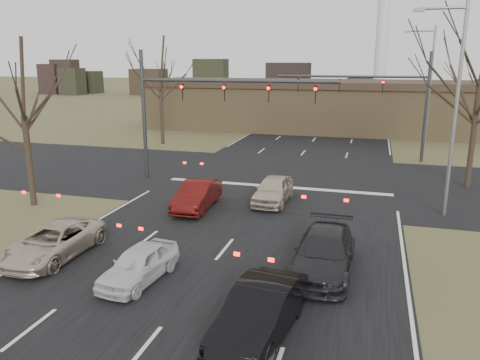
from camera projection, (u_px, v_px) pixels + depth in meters
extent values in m
plane|color=brown|center=(198.00, 283.00, 15.92)|extent=(360.00, 360.00, 0.00)
cube|color=black|center=(338.00, 110.00, 71.80)|extent=(14.00, 300.00, 0.02)
cube|color=black|center=(282.00, 179.00, 29.88)|extent=(200.00, 14.00, 0.02)
cube|color=olive|center=(342.00, 109.00, 50.21)|extent=(42.00, 10.00, 4.60)
cube|color=#38281E|center=(343.00, 84.00, 49.55)|extent=(42.40, 10.40, 0.70)
cylinder|color=silver|center=(383.00, 23.00, 121.89)|extent=(3.20, 3.20, 34.00)
cylinder|color=#383A3D|center=(144.00, 116.00, 29.31)|extent=(0.24, 0.24, 8.00)
cylinder|color=#383A3D|center=(236.00, 81.00, 27.16)|extent=(12.00, 0.18, 0.18)
imported|color=black|center=(183.00, 92.00, 28.22)|extent=(0.16, 0.20, 1.00)
imported|color=black|center=(225.00, 93.00, 27.51)|extent=(0.16, 0.20, 1.00)
imported|color=black|center=(269.00, 94.00, 26.80)|extent=(0.16, 0.20, 1.00)
imported|color=black|center=(316.00, 95.00, 26.09)|extent=(0.16, 0.20, 1.00)
cylinder|color=#383A3D|center=(426.00, 108.00, 33.95)|extent=(0.24, 0.24, 8.00)
cylinder|color=#383A3D|center=(351.00, 77.00, 34.87)|extent=(11.00, 0.18, 0.18)
imported|color=black|center=(383.00, 87.00, 34.42)|extent=(0.16, 0.20, 1.00)
imported|color=black|center=(339.00, 86.00, 35.26)|extent=(0.16, 0.20, 1.00)
imported|color=black|center=(298.00, 85.00, 36.09)|extent=(0.16, 0.20, 1.00)
cylinder|color=gray|center=(455.00, 113.00, 21.59)|extent=(0.18, 0.18, 10.00)
cylinder|color=gray|center=(443.00, 8.00, 20.72)|extent=(2.00, 0.12, 0.12)
cube|color=gray|center=(419.00, 10.00, 21.00)|extent=(0.50, 0.25, 0.15)
cylinder|color=gray|center=(429.00, 91.00, 37.29)|extent=(0.18, 0.18, 10.00)
cylinder|color=gray|center=(422.00, 31.00, 36.42)|extent=(2.00, 0.12, 0.12)
cube|color=gray|center=(408.00, 32.00, 36.70)|extent=(0.50, 0.25, 0.15)
cylinder|color=black|center=(473.00, 135.00, 27.10)|extent=(0.32, 0.32, 6.33)
cylinder|color=black|center=(29.00, 161.00, 24.00)|extent=(0.32, 0.32, 4.68)
cylinder|color=black|center=(162.00, 115.00, 42.03)|extent=(0.32, 0.32, 5.23)
cylinder|color=black|center=(480.00, 114.00, 43.90)|extent=(0.32, 0.32, 4.95)
imported|color=#C0AF9B|center=(54.00, 242.00, 17.84)|extent=(2.16, 4.59, 1.27)
imported|color=silver|center=(139.00, 264.00, 15.92)|extent=(1.80, 3.72, 1.22)
imported|color=black|center=(260.00, 312.00, 12.66)|extent=(2.05, 4.54, 1.44)
imported|color=black|center=(324.00, 253.00, 16.60)|extent=(2.07, 4.97, 1.43)
imported|color=#4E0C0B|center=(197.00, 195.00, 23.77)|extent=(1.67, 4.32, 1.40)
imported|color=beige|center=(273.00, 190.00, 24.78)|extent=(1.74, 4.18, 1.42)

